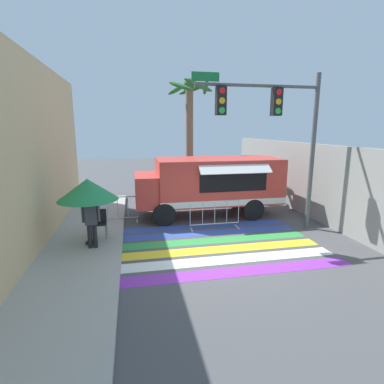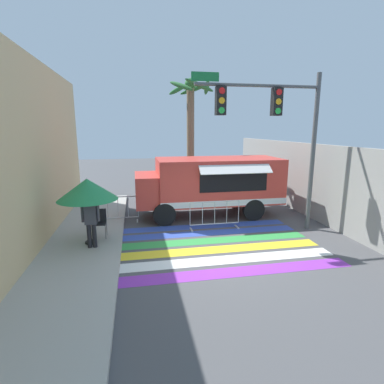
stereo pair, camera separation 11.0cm
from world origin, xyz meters
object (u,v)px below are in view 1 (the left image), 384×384
Objects in this scene: food_truck at (207,182)px; barricade_front at (215,215)px; vendor_person at (91,220)px; barricade_side at (118,210)px; palm_tree at (190,120)px; patio_umbrella at (88,190)px; traffic_signal_pole at (276,120)px; folding_chair at (99,221)px.

food_truck is 3.21× the size of barricade_front.
vendor_person reaches higher than barricade_side.
barricade_front is (-0.16, -1.80, -0.93)m from food_truck.
food_truck is 2.04m from barricade_front.
vendor_person is at bearing -143.71° from food_truck.
palm_tree reaches higher than barricade_front.
barricade_side is at bearing -174.79° from food_truck.
traffic_signal_pole is at bearing 3.75° from patio_umbrella.
palm_tree reaches higher than folding_chair.
palm_tree is at bearing 56.83° from patio_umbrella.
barricade_side is at bearing 159.29° from traffic_signal_pole.
vendor_person is (-4.34, -3.19, -0.42)m from food_truck.
patio_umbrella reaches higher than vendor_person.
traffic_signal_pole is at bearing -20.71° from barricade_side.
patio_umbrella reaches higher than barricade_side.
patio_umbrella is at bearing -147.56° from food_truck.
traffic_signal_pole is 3.53× the size of vendor_person.
food_truck reaches higher than barricade_side.
vendor_person is 0.83× the size of barricade_front.
food_truck is at bearing 32.44° from patio_umbrella.
patio_umbrella is at bearing -106.19° from barricade_side.
food_truck is 3.85m from barricade_side.
patio_umbrella is at bearing 116.05° from vendor_person.
palm_tree is (4.26, 6.28, 3.44)m from folding_chair.
traffic_signal_pole is 6.67m from palm_tree.
barricade_front is (4.28, 1.01, -1.34)m from patio_umbrella.
palm_tree reaches higher than patio_umbrella.
barricade_front is at bearing -22.39° from barricade_side.
barricade_front is (4.06, 0.44, -0.18)m from folding_chair.
patio_umbrella is (-4.44, -2.82, 0.41)m from food_truck.
vendor_person is 9.01m from palm_tree.
palm_tree reaches higher than food_truck.
patio_umbrella is at bearing -166.68° from barricade_front.
palm_tree is at bearing 57.42° from folding_chair.
barricade_front is at bearing 7.80° from folding_chair.
patio_umbrella is 1.29× the size of barricade_side.
barricade_side is (0.72, 2.48, -1.35)m from patio_umbrella.
patio_umbrella is 0.33× the size of palm_tree.
barricade_side is 6.81m from palm_tree.
food_truck is 0.97× the size of palm_tree.
barricade_side is (0.50, 1.91, -0.19)m from folding_chair.
barricade_front and barricade_side have the same top height.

